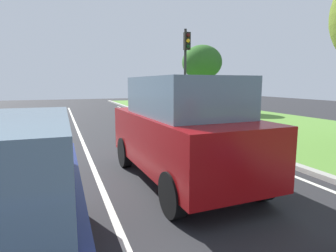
{
  "coord_description": "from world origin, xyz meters",
  "views": [
    {
      "loc": [
        -1.42,
        3.79,
        2.15
      ],
      "look_at": [
        0.82,
        9.65,
        1.2
      ],
      "focal_mm": 30.38,
      "sensor_mm": 36.0,
      "label": 1
    }
  ],
  "objects": [
    {
      "name": "lane_line_right_edge",
      "position": [
        3.6,
        14.0,
        0.0
      ],
      "size": [
        0.12,
        32.0,
        0.01
      ],
      "primitive_type": "cube",
      "color": "silver",
      "rests_on": "ground"
    },
    {
      "name": "car_suv_ahead",
      "position": [
        1.02,
        9.33,
        1.17
      ],
      "size": [
        2.1,
        4.56,
        2.28
      ],
      "rotation": [
        0.0,
        0.0,
        0.03
      ],
      "color": "maroon",
      "rests_on": "ground"
    },
    {
      "name": "lane_line_center",
      "position": [
        -0.7,
        14.0,
        0.0
      ],
      "size": [
        0.12,
        32.0,
        0.01
      ],
      "primitive_type": "cube",
      "color": "silver",
      "rests_on": "ground"
    },
    {
      "name": "grass_verge_right",
      "position": [
        8.5,
        14.0,
        0.03
      ],
      "size": [
        9.0,
        48.0,
        0.06
      ],
      "primitive_type": "cube",
      "color": "#548433",
      "rests_on": "ground"
    },
    {
      "name": "tree_roadside_far",
      "position": [
        8.61,
        22.96,
        3.65
      ],
      "size": [
        2.95,
        2.95,
        4.93
      ],
      "color": "#4C331E",
      "rests_on": "ground"
    },
    {
      "name": "curb_right",
      "position": [
        4.1,
        14.0,
        0.06
      ],
      "size": [
        0.24,
        48.0,
        0.12
      ],
      "primitive_type": "cube",
      "color": "#9E9B93",
      "rests_on": "ground"
    },
    {
      "name": "traffic_light_near_right",
      "position": [
        5.02,
        17.93,
        3.39
      ],
      "size": [
        0.32,
        0.5,
        4.99
      ],
      "color": "#2D2D2D",
      "rests_on": "ground"
    },
    {
      "name": "ground_plane",
      "position": [
        0.0,
        14.0,
        0.0
      ],
      "size": [
        60.0,
        60.0,
        0.0
      ],
      "primitive_type": "plane",
      "color": "#262628"
    }
  ]
}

